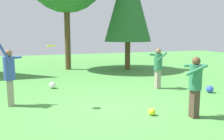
{
  "coord_description": "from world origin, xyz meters",
  "views": [
    {
      "loc": [
        -2.48,
        -6.93,
        2.28
      ],
      "look_at": [
        0.35,
        0.85,
        1.05
      ],
      "focal_mm": 39.98,
      "sensor_mm": 36.0,
      "label": 1
    }
  ],
  "objects_px": {
    "person_thrower": "(9,72)",
    "frisbee": "(51,46)",
    "person_catcher": "(195,82)",
    "ball_blue": "(210,89)",
    "person_bystander": "(158,65)",
    "ball_white": "(52,85)",
    "ball_yellow": "(152,112)"
  },
  "relations": [
    {
      "from": "person_bystander",
      "to": "ball_white",
      "type": "distance_m",
      "value": 4.45
    },
    {
      "from": "person_catcher",
      "to": "ball_yellow",
      "type": "bearing_deg",
      "value": 3.93
    },
    {
      "from": "person_catcher",
      "to": "ball_blue",
      "type": "xyz_separation_m",
      "value": [
        2.42,
        2.15,
        -0.84
      ]
    },
    {
      "from": "person_thrower",
      "to": "person_bystander",
      "type": "xyz_separation_m",
      "value": [
        5.63,
        0.62,
        -0.09
      ]
    },
    {
      "from": "frisbee",
      "to": "ball_white",
      "type": "height_order",
      "value": "frisbee"
    },
    {
      "from": "person_thrower",
      "to": "person_catcher",
      "type": "xyz_separation_m",
      "value": [
        4.72,
        -2.89,
        -0.09
      ]
    },
    {
      "from": "person_thrower",
      "to": "ball_white",
      "type": "bearing_deg",
      "value": 82.39
    },
    {
      "from": "ball_yellow",
      "to": "person_thrower",
      "type": "bearing_deg",
      "value": 147.81
    },
    {
      "from": "ball_blue",
      "to": "ball_yellow",
      "type": "xyz_separation_m",
      "value": [
        -3.41,
        -1.61,
        -0.04
      ]
    },
    {
      "from": "ball_white",
      "to": "person_catcher",
      "type": "bearing_deg",
      "value": -57.36
    },
    {
      "from": "ball_yellow",
      "to": "person_catcher",
      "type": "bearing_deg",
      "value": -28.59
    },
    {
      "from": "person_catcher",
      "to": "ball_blue",
      "type": "relative_size",
      "value": 5.98
    },
    {
      "from": "frisbee",
      "to": "person_catcher",
      "type": "bearing_deg",
      "value": -32.51
    },
    {
      "from": "person_thrower",
      "to": "frisbee",
      "type": "xyz_separation_m",
      "value": [
        1.22,
        -0.66,
        0.84
      ]
    },
    {
      "from": "person_bystander",
      "to": "frisbee",
      "type": "height_order",
      "value": "frisbee"
    },
    {
      "from": "person_catcher",
      "to": "person_bystander",
      "type": "relative_size",
      "value": 1.0
    },
    {
      "from": "person_catcher",
      "to": "frisbee",
      "type": "bearing_deg",
      "value": -0.0
    },
    {
      "from": "person_bystander",
      "to": "ball_blue",
      "type": "height_order",
      "value": "person_bystander"
    },
    {
      "from": "person_thrower",
      "to": "frisbee",
      "type": "height_order",
      "value": "person_thrower"
    },
    {
      "from": "person_bystander",
      "to": "ball_yellow",
      "type": "height_order",
      "value": "person_bystander"
    },
    {
      "from": "person_bystander",
      "to": "ball_white",
      "type": "height_order",
      "value": "person_bystander"
    },
    {
      "from": "person_catcher",
      "to": "ball_yellow",
      "type": "relative_size",
      "value": 8.05
    },
    {
      "from": "frisbee",
      "to": "ball_blue",
      "type": "distance_m",
      "value": 6.18
    },
    {
      "from": "person_bystander",
      "to": "ball_yellow",
      "type": "relative_size",
      "value": 8.06
    },
    {
      "from": "person_thrower",
      "to": "ball_white",
      "type": "xyz_separation_m",
      "value": [
        1.52,
        2.1,
        -0.94
      ]
    },
    {
      "from": "person_bystander",
      "to": "ball_blue",
      "type": "xyz_separation_m",
      "value": [
        1.51,
        -1.36,
        -0.84
      ]
    },
    {
      "from": "person_bystander",
      "to": "ball_yellow",
      "type": "distance_m",
      "value": 3.63
    },
    {
      "from": "frisbee",
      "to": "ball_yellow",
      "type": "distance_m",
      "value": 3.52
    },
    {
      "from": "ball_blue",
      "to": "ball_yellow",
      "type": "relative_size",
      "value": 1.35
    },
    {
      "from": "person_thrower",
      "to": "frisbee",
      "type": "relative_size",
      "value": 6.73
    },
    {
      "from": "person_thrower",
      "to": "person_catcher",
      "type": "relative_size",
      "value": 1.19
    },
    {
      "from": "ball_white",
      "to": "ball_blue",
      "type": "xyz_separation_m",
      "value": [
        5.62,
        -2.84,
        0.0
      ]
    }
  ]
}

